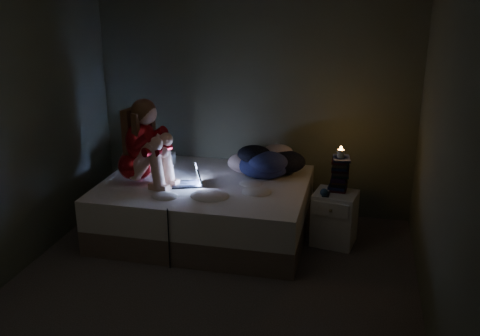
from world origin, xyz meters
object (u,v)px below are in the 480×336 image
(woman, at_px, (134,140))
(candle, at_px, (341,153))
(nightstand, at_px, (334,218))
(laptop, at_px, (186,175))
(bed, at_px, (206,208))
(phone, at_px, (327,195))

(woman, relative_size, candle, 11.24)
(woman, height_order, nightstand, woman)
(nightstand, bearing_deg, laptop, -162.58)
(bed, distance_m, woman, 1.03)
(bed, xyz_separation_m, laptop, (-0.16, -0.13, 0.40))
(nightstand, relative_size, phone, 3.95)
(laptop, xyz_separation_m, phone, (1.43, 0.11, -0.13))
(bed, bearing_deg, laptop, -140.13)
(woman, bearing_deg, phone, 18.48)
(laptop, height_order, nightstand, laptop)
(candle, relative_size, phone, 0.57)
(laptop, bearing_deg, candle, -11.17)
(nightstand, bearing_deg, bed, -167.31)
(bed, relative_size, phone, 15.11)
(woman, xyz_separation_m, candle, (2.06, 0.30, -0.09))
(candle, bearing_deg, phone, -121.11)
(woman, xyz_separation_m, phone, (1.96, 0.14, -0.47))
(bed, bearing_deg, phone, -0.96)
(woman, relative_size, laptop, 2.93)
(nightstand, xyz_separation_m, candle, (0.02, 0.08, 0.67))
(woman, height_order, candle, woman)
(candle, distance_m, phone, 0.43)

